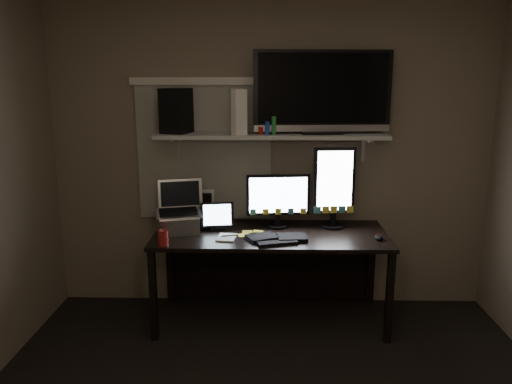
{
  "coord_description": "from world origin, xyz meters",
  "views": [
    {
      "loc": [
        -0.03,
        -2.27,
        1.91
      ],
      "look_at": [
        -0.11,
        1.25,
        1.1
      ],
      "focal_mm": 35.0,
      "sensor_mm": 36.0,
      "label": 1
    }
  ],
  "objects_px": {
    "desk": "(271,249)",
    "cup": "(163,238)",
    "keyboard": "(277,238)",
    "speaker": "(176,111)",
    "tv": "(322,92)",
    "laptop": "(178,208)",
    "mouse": "(379,237)",
    "monitor_portrait": "(334,187)",
    "game_console": "(238,111)",
    "tablet": "(217,216)",
    "monitor_landscape": "(278,201)"
  },
  "relations": [
    {
      "from": "tablet",
      "to": "tv",
      "type": "distance_m",
      "value": 1.26
    },
    {
      "from": "desk",
      "to": "keyboard",
      "type": "relative_size",
      "value": 4.02
    },
    {
      "from": "laptop",
      "to": "speaker",
      "type": "relative_size",
      "value": 1.12
    },
    {
      "from": "tablet",
      "to": "desk",
      "type": "bearing_deg",
      "value": -1.72
    },
    {
      "from": "monitor_landscape",
      "to": "tablet",
      "type": "xyz_separation_m",
      "value": [
        -0.48,
        -0.08,
        -0.11
      ]
    },
    {
      "from": "monitor_portrait",
      "to": "keyboard",
      "type": "bearing_deg",
      "value": -151.29
    },
    {
      "from": "keyboard",
      "to": "tv",
      "type": "height_order",
      "value": "tv"
    },
    {
      "from": "mouse",
      "to": "cup",
      "type": "bearing_deg",
      "value": -171.69
    },
    {
      "from": "monitor_landscape",
      "to": "tv",
      "type": "height_order",
      "value": "tv"
    },
    {
      "from": "mouse",
      "to": "tv",
      "type": "relative_size",
      "value": 0.09
    },
    {
      "from": "tablet",
      "to": "laptop",
      "type": "height_order",
      "value": "laptop"
    },
    {
      "from": "monitor_portrait",
      "to": "keyboard",
      "type": "height_order",
      "value": "monitor_portrait"
    },
    {
      "from": "mouse",
      "to": "speaker",
      "type": "distance_m",
      "value": 1.83
    },
    {
      "from": "monitor_portrait",
      "to": "tablet",
      "type": "distance_m",
      "value": 0.95
    },
    {
      "from": "cup",
      "to": "monitor_portrait",
      "type": "bearing_deg",
      "value": 20.14
    },
    {
      "from": "desk",
      "to": "mouse",
      "type": "bearing_deg",
      "value": -18.63
    },
    {
      "from": "monitor_portrait",
      "to": "speaker",
      "type": "distance_m",
      "value": 1.38
    },
    {
      "from": "monitor_landscape",
      "to": "cup",
      "type": "xyz_separation_m",
      "value": [
        -0.83,
        -0.45,
        -0.16
      ]
    },
    {
      "from": "game_console",
      "to": "monitor_portrait",
      "type": "bearing_deg",
      "value": -17.46
    },
    {
      "from": "desk",
      "to": "cup",
      "type": "xyz_separation_m",
      "value": [
        -0.78,
        -0.42,
        0.23
      ]
    },
    {
      "from": "tablet",
      "to": "laptop",
      "type": "bearing_deg",
      "value": -177.2
    },
    {
      "from": "keyboard",
      "to": "monitor_portrait",
      "type": "bearing_deg",
      "value": 19.77
    },
    {
      "from": "keyboard",
      "to": "cup",
      "type": "distance_m",
      "value": 0.84
    },
    {
      "from": "desk",
      "to": "monitor_landscape",
      "type": "bearing_deg",
      "value": 28.4
    },
    {
      "from": "game_console",
      "to": "tablet",
      "type": "bearing_deg",
      "value": -151.15
    },
    {
      "from": "tv",
      "to": "speaker",
      "type": "relative_size",
      "value": 3.04
    },
    {
      "from": "monitor_landscape",
      "to": "mouse",
      "type": "relative_size",
      "value": 5.14
    },
    {
      "from": "keyboard",
      "to": "tablet",
      "type": "xyz_separation_m",
      "value": [
        -0.47,
        0.23,
        0.1
      ]
    },
    {
      "from": "game_console",
      "to": "speaker",
      "type": "bearing_deg",
      "value": 165.58
    },
    {
      "from": "tablet",
      "to": "monitor_landscape",
      "type": "bearing_deg",
      "value": 1.1
    },
    {
      "from": "keyboard",
      "to": "speaker",
      "type": "relative_size",
      "value": 1.29
    },
    {
      "from": "monitor_landscape",
      "to": "desk",
      "type": "bearing_deg",
      "value": -156.84
    },
    {
      "from": "keyboard",
      "to": "speaker",
      "type": "distance_m",
      "value": 1.26
    },
    {
      "from": "keyboard",
      "to": "laptop",
      "type": "relative_size",
      "value": 1.15
    },
    {
      "from": "keyboard",
      "to": "laptop",
      "type": "distance_m",
      "value": 0.8
    },
    {
      "from": "mouse",
      "to": "tablet",
      "type": "bearing_deg",
      "value": 172.66
    },
    {
      "from": "desk",
      "to": "keyboard",
      "type": "height_order",
      "value": "keyboard"
    },
    {
      "from": "monitor_portrait",
      "to": "laptop",
      "type": "bearing_deg",
      "value": -179.29
    },
    {
      "from": "keyboard",
      "to": "speaker",
      "type": "height_order",
      "value": "speaker"
    },
    {
      "from": "laptop",
      "to": "tv",
      "type": "xyz_separation_m",
      "value": [
        1.11,
        0.2,
        0.87
      ]
    },
    {
      "from": "speaker",
      "to": "monitor_portrait",
      "type": "bearing_deg",
      "value": 14.04
    },
    {
      "from": "desk",
      "to": "keyboard",
      "type": "bearing_deg",
      "value": -80.56
    },
    {
      "from": "tablet",
      "to": "speaker",
      "type": "height_order",
      "value": "speaker"
    },
    {
      "from": "game_console",
      "to": "mouse",
      "type": "bearing_deg",
      "value": -32.68
    },
    {
      "from": "laptop",
      "to": "keyboard",
      "type": "bearing_deg",
      "value": -26.79
    },
    {
      "from": "laptop",
      "to": "game_console",
      "type": "bearing_deg",
      "value": 9.79
    },
    {
      "from": "speaker",
      "to": "tablet",
      "type": "bearing_deg",
      "value": -8.7
    },
    {
      "from": "monitor_portrait",
      "to": "mouse",
      "type": "relative_size",
      "value": 6.75
    },
    {
      "from": "tablet",
      "to": "tv",
      "type": "relative_size",
      "value": 0.24
    },
    {
      "from": "tv",
      "to": "desk",
      "type": "bearing_deg",
      "value": -171.79
    }
  ]
}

